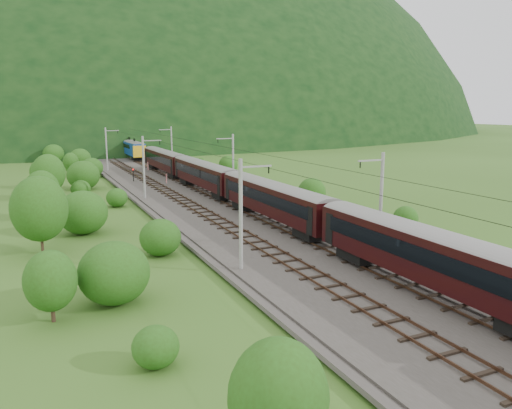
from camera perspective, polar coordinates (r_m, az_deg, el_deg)
name	(u,v)px	position (r m, az deg, el deg)	size (l,w,h in m)	color
ground	(314,262)	(39.38, 6.68, -6.51)	(600.00, 600.00, 0.00)	#34551A
railbed	(260,232)	(47.82, 0.45, -3.11)	(14.00, 220.00, 0.30)	#38332D
track_left	(237,232)	(46.83, -2.21, -3.14)	(2.40, 220.00, 0.27)	brown
track_right	(282,227)	(48.81, 3.00, -2.57)	(2.40, 220.00, 0.27)	brown
catenary_left	(144,166)	(65.83, -12.65, 4.34)	(2.54, 192.28, 8.00)	gray
catenary_right	(233,162)	(69.39, -2.69, 4.92)	(2.54, 192.28, 8.00)	gray
overhead_wires	(260,159)	(46.63, 0.46, 5.21)	(4.83, 198.00, 0.03)	black
mountain_main	(65,130)	(292.90, -21.01, 7.91)	(504.00, 360.00, 244.00)	black
train	(276,195)	(49.44, 2.28, 1.13)	(2.80, 155.76, 4.86)	black
hazard_post_near	(166,178)	(78.82, -10.20, 2.95)	(0.16, 0.16, 1.50)	red
hazard_post_far	(148,166)	(95.80, -12.25, 4.30)	(0.17, 0.17, 1.61)	red
signal	(133,174)	(81.88, -13.85, 3.41)	(0.22, 0.22, 2.02)	black
vegetation_left	(82,199)	(55.73, -19.23, 0.57)	(13.58, 149.14, 6.44)	#264C14
vegetation_right	(338,201)	(57.75, 9.34, 0.38)	(5.29, 107.77, 3.08)	#264C14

